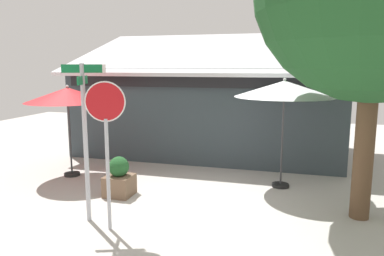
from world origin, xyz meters
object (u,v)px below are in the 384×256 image
at_px(patio_umbrella_ivory_center, 284,90).
at_px(sidewalk_planter, 119,179).
at_px(patio_umbrella_crimson_left, 68,95).
at_px(street_sign_post, 85,129).
at_px(stop_sign, 106,129).

bearing_deg(patio_umbrella_ivory_center, sidewalk_planter, -155.31).
xyz_separation_m(patio_umbrella_crimson_left, sidewalk_planter, (2.07, -1.13, -1.88)).
height_order(street_sign_post, patio_umbrella_crimson_left, street_sign_post).
bearing_deg(stop_sign, sidewalk_planter, 111.04).
distance_m(street_sign_post, sidewalk_planter, 2.10).
distance_m(patio_umbrella_crimson_left, sidewalk_planter, 3.01).
height_order(street_sign_post, sidewalk_planter, street_sign_post).
relative_size(street_sign_post, sidewalk_planter, 3.27).
relative_size(street_sign_post, patio_umbrella_crimson_left, 1.22).
xyz_separation_m(stop_sign, patio_umbrella_ivory_center, (3.06, 3.48, 0.56)).
distance_m(stop_sign, patio_umbrella_ivory_center, 4.67).
bearing_deg(sidewalk_planter, patio_umbrella_crimson_left, 151.41).
relative_size(patio_umbrella_crimson_left, sidewalk_planter, 2.68).
distance_m(street_sign_post, patio_umbrella_crimson_left, 3.40).
bearing_deg(patio_umbrella_crimson_left, stop_sign, -46.47).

